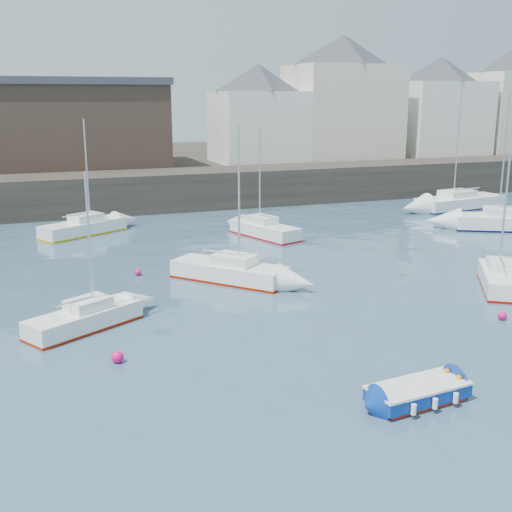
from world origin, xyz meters
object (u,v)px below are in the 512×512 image
object	(u,v)px
blue_dinghy	(418,392)
sailboat_d	(508,222)
sailboat_g	(460,202)
buoy_near	(118,362)
buoy_far	(138,275)
sailboat_a	(85,318)
sailboat_b	(230,271)
sailboat_f	(265,230)
sailboat_h	(83,227)
sailboat_c	(500,279)
buoy_mid	(502,320)

from	to	relation	value
blue_dinghy	sailboat_d	distance (m)	28.35
sailboat_g	buoy_near	world-z (taller)	sailboat_g
buoy_near	buoy_far	world-z (taller)	buoy_near
sailboat_a	sailboat_g	size ratio (longest dim) A/B	0.63
blue_dinghy	sailboat_b	world-z (taller)	sailboat_b
sailboat_f	sailboat_g	world-z (taller)	sailboat_g
sailboat_h	buoy_far	bearing A→B (deg)	-81.68
sailboat_c	sailboat_f	distance (m)	15.94
blue_dinghy	sailboat_a	xyz separation A→B (m)	(-8.77, 9.90, 0.10)
sailboat_c	sailboat_g	world-z (taller)	sailboat_g
sailboat_c	buoy_mid	size ratio (longest dim) A/B	16.96
sailboat_d	sailboat_g	size ratio (longest dim) A/B	0.94
sailboat_b	blue_dinghy	bearing A→B (deg)	-84.77
sailboat_c	buoy_far	distance (m)	17.86
sailboat_h	buoy_far	xyz separation A→B (m)	(1.63, -11.16, -0.49)
sailboat_b	sailboat_f	size ratio (longest dim) A/B	1.10
buoy_mid	sailboat_f	bearing A→B (deg)	101.15
sailboat_c	buoy_mid	bearing A→B (deg)	-128.67
sailboat_f	sailboat_h	world-z (taller)	sailboat_h
blue_dinghy	sailboat_g	bearing A→B (deg)	50.85
blue_dinghy	sailboat_h	size ratio (longest dim) A/B	0.44
sailboat_c	sailboat_d	bearing A→B (deg)	47.58
sailboat_f	sailboat_g	xyz separation A→B (m)	(18.67, 4.50, 0.07)
sailboat_d	sailboat_g	xyz separation A→B (m)	(2.16, 8.08, -0.00)
sailboat_b	buoy_near	bearing A→B (deg)	-129.30
blue_dinghy	sailboat_h	distance (m)	28.96
sailboat_b	sailboat_f	distance (m)	10.32
sailboat_a	sailboat_d	distance (m)	30.78
buoy_mid	buoy_near	bearing A→B (deg)	176.14
sailboat_b	buoy_far	distance (m)	4.90
sailboat_f	sailboat_h	bearing A→B (deg)	156.26
sailboat_h	sailboat_d	bearing A→B (deg)	-17.00
sailboat_f	buoy_near	world-z (taller)	sailboat_f
sailboat_b	sailboat_d	distance (m)	22.38
sailboat_h	blue_dinghy	bearing A→B (deg)	-75.84
sailboat_a	sailboat_g	world-z (taller)	sailboat_g
blue_dinghy	sailboat_c	bearing A→B (deg)	39.88
buoy_mid	buoy_far	size ratio (longest dim) A/B	1.09
sailboat_c	sailboat_h	distance (m)	26.11
blue_dinghy	sailboat_f	size ratio (longest dim) A/B	0.47
sailboat_d	sailboat_a	bearing A→B (deg)	-161.50
blue_dinghy	sailboat_d	xyz separation A→B (m)	(20.42, 19.67, 0.22)
buoy_near	sailboat_g	bearing A→B (deg)	35.22
sailboat_g	buoy_near	bearing A→B (deg)	-144.78
buoy_near	buoy_mid	bearing A→B (deg)	-3.86
buoy_near	sailboat_c	bearing A→B (deg)	7.89
blue_dinghy	sailboat_b	size ratio (longest dim) A/B	0.43
sailboat_a	sailboat_c	size ratio (longest dim) A/B	0.97
sailboat_b	buoy_near	distance (m)	10.65
blue_dinghy	sailboat_c	size ratio (longest dim) A/B	0.51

